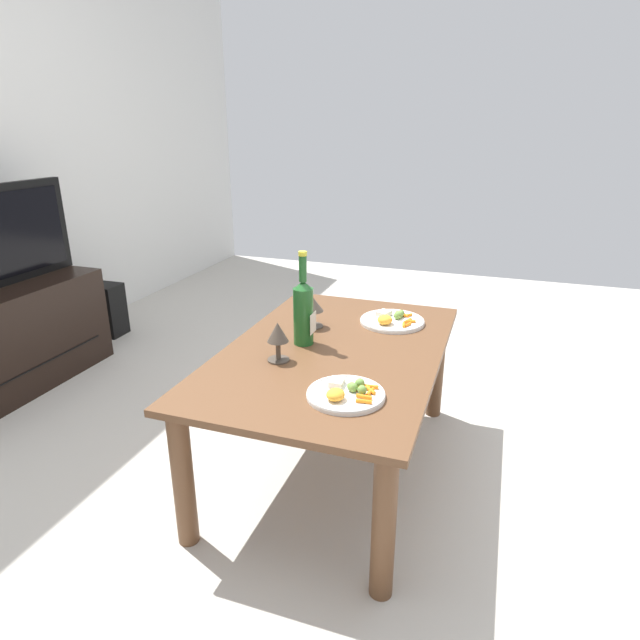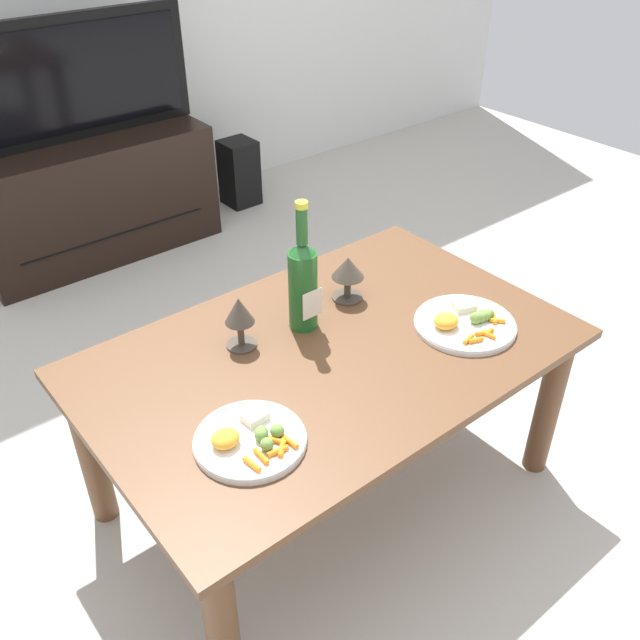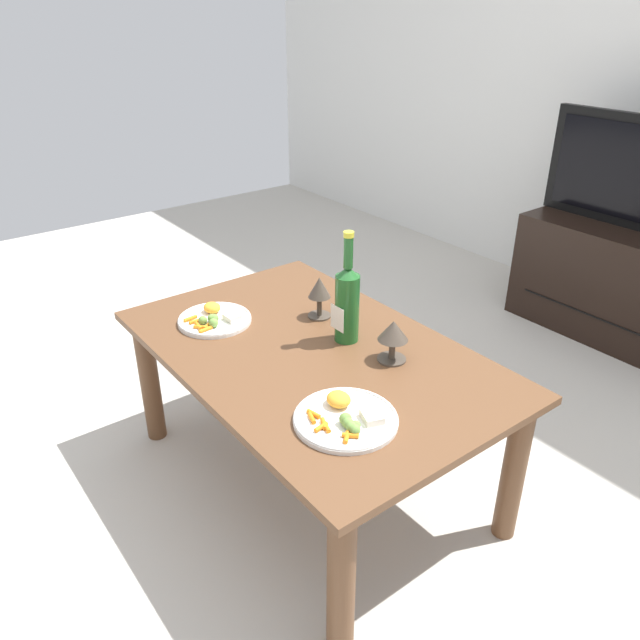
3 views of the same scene
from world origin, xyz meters
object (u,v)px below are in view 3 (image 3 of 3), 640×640
object	(u,v)px
dinner_plate_left	(214,319)
dinner_plate_right	(346,417)
goblet_right	(393,333)
wine_bottle	(347,300)
goblet_left	(319,290)
dining_table	(312,373)
tv_stand	(634,286)

from	to	relation	value
dinner_plate_left	dinner_plate_right	distance (m)	0.69
goblet_right	dinner_plate_left	distance (m)	0.63
goblet_right	dinner_plate_right	bearing A→B (deg)	-63.36
dinner_plate_left	dinner_plate_right	size ratio (longest dim) A/B	0.90
wine_bottle	goblet_left	bearing A→B (deg)	171.02
dining_table	dinner_plate_right	bearing A→B (deg)	-23.34
dining_table	dinner_plate_left	bearing A→B (deg)	-156.50
dinner_plate_left	goblet_right	bearing A→B (deg)	29.50
goblet_right	tv_stand	bearing A→B (deg)	93.03
goblet_right	dinner_plate_right	distance (m)	0.35
dinner_plate_left	dinner_plate_right	world-z (taller)	dinner_plate_right
goblet_right	dinner_plate_right	world-z (taller)	goblet_right
goblet_left	dinner_plate_left	size ratio (longest dim) A/B	0.59
wine_bottle	dinner_plate_left	xyz separation A→B (m)	(-0.36, -0.28, -0.13)
wine_bottle	dinner_plate_left	world-z (taller)	wine_bottle
tv_stand	dinner_plate_left	world-z (taller)	dinner_plate_left
goblet_left	goblet_right	xyz separation A→B (m)	(0.36, 0.00, -0.01)
goblet_right	dinner_plate_right	xyz separation A→B (m)	(0.15, -0.30, -0.08)
dining_table	dinner_plate_left	xyz separation A→B (m)	(-0.35, -0.15, 0.10)
dinner_plate_left	goblet_left	bearing A→B (deg)	59.36
dining_table	goblet_left	xyz separation A→B (m)	(-0.17, 0.15, 0.18)
tv_stand	dinner_plate_right	world-z (taller)	dinner_plate_right
goblet_right	dinner_plate_left	size ratio (longest dim) A/B	0.54
tv_stand	dinner_plate_right	bearing A→B (deg)	-83.07
dining_table	tv_stand	xyz separation A→B (m)	(0.10, 1.84, -0.17)
dining_table	goblet_right	bearing A→B (deg)	38.68
dining_table	tv_stand	world-z (taller)	tv_stand
wine_bottle	goblet_right	world-z (taller)	wine_bottle
goblet_left	dinner_plate_right	size ratio (longest dim) A/B	0.53
dining_table	tv_stand	size ratio (longest dim) A/B	1.17
wine_bottle	dinner_plate_left	size ratio (longest dim) A/B	1.47
tv_stand	dinner_plate_right	distance (m)	2.02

